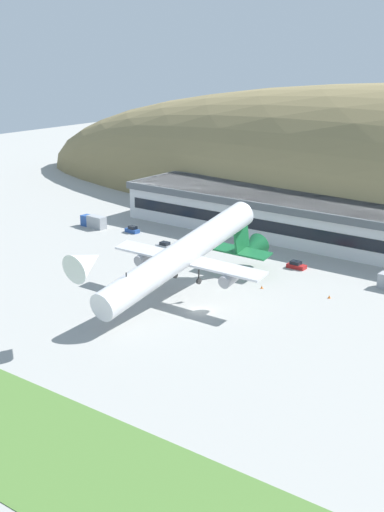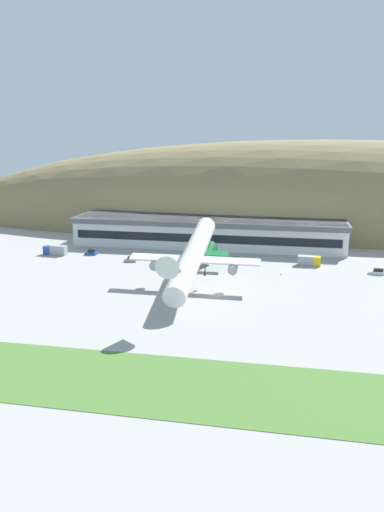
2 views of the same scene
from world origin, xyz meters
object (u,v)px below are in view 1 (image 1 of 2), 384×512
(service_car_2, at_px, (296,265))
(traffic_cone_0, at_px, (262,287))
(service_car_1, at_px, (132,230))
(service_car_0, at_px, (164,246))
(traffic_cone_1, at_px, (329,297))
(cargo_airplane, at_px, (183,255))
(terminal_building, at_px, (298,215))
(box_truck, at_px, (94,222))

(service_car_2, xyz_separation_m, traffic_cone_0, (1.02, -14.92, -0.35))
(service_car_1, distance_m, traffic_cone_0, 49.55)
(service_car_1, height_order, traffic_cone_0, service_car_1)
(service_car_0, distance_m, traffic_cone_1, 45.13)
(service_car_1, relative_size, service_car_2, 0.98)
(cargo_airplane, bearing_deg, terminal_building, 94.90)
(service_car_0, distance_m, box_truck, 26.52)
(terminal_building, bearing_deg, service_car_2, -60.92)
(cargo_airplane, bearing_deg, service_car_0, 136.01)
(service_car_0, bearing_deg, service_car_2, 10.18)
(terminal_building, height_order, cargo_airplane, cargo_airplane)
(traffic_cone_0, bearing_deg, box_truck, 167.41)
(service_car_2, bearing_deg, cargo_airplane, -104.88)
(terminal_building, relative_size, service_car_2, 23.25)
(service_car_0, distance_m, service_car_2, 31.48)
(cargo_airplane, relative_size, traffic_cone_0, 91.44)
(service_car_2, height_order, traffic_cone_1, service_car_2)
(service_car_0, relative_size, service_car_1, 0.96)
(terminal_building, height_order, box_truck, terminal_building)
(cargo_airplane, xyz_separation_m, service_car_2, (7.50, 28.23, -7.58))
(cargo_airplane, relative_size, service_car_1, 13.71)
(service_car_0, height_order, box_truck, box_truck)
(terminal_building, distance_m, traffic_cone_1, 41.96)
(terminal_building, bearing_deg, box_truck, -153.17)
(traffic_cone_0, bearing_deg, service_car_2, 93.91)
(box_truck, distance_m, traffic_cone_1, 71.65)
(terminal_building, height_order, service_car_2, terminal_building)
(service_car_0, relative_size, traffic_cone_0, 6.42)
(service_car_0, bearing_deg, box_truck, 172.08)
(service_car_1, bearing_deg, traffic_cone_1, -11.50)
(service_car_2, xyz_separation_m, traffic_cone_1, (13.70, -11.87, -0.35))
(service_car_0, bearing_deg, terminal_building, 54.18)
(service_car_1, bearing_deg, traffic_cone_0, -17.90)
(cargo_airplane, height_order, service_car_1, cargo_airplane)
(service_car_1, xyz_separation_m, service_car_2, (46.13, -0.30, -0.05))
(service_car_0, relative_size, box_truck, 0.48)
(cargo_airplane, height_order, traffic_cone_0, cargo_airplane)
(terminal_building, xyz_separation_m, cargo_airplane, (4.23, -49.34, 2.76))
(terminal_building, relative_size, traffic_cone_0, 158.50)
(service_car_1, bearing_deg, service_car_0, -21.18)
(terminal_building, relative_size, service_car_1, 23.76)
(service_car_1, relative_size, traffic_cone_1, 6.67)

